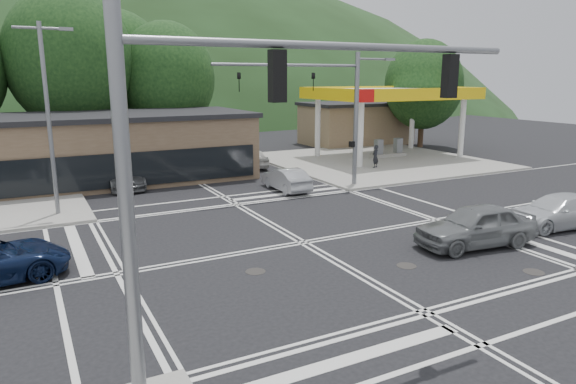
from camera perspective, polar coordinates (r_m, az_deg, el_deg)
name	(u,v)px	position (r m, az deg, el deg)	size (l,w,h in m)	color
ground	(303,243)	(20.93, 1.66, -5.65)	(120.00, 120.00, 0.00)	black
sidewalk_ne	(376,161)	(41.22, 9.73, 3.44)	(16.00, 16.00, 0.15)	gray
gas_station_canopy	(391,96)	(42.73, 11.33, 10.40)	(12.32, 8.34, 5.75)	silver
convenience_store	(356,125)	(51.93, 7.53, 7.43)	(10.00, 6.00, 3.80)	#846B4F
commercial_row	(54,153)	(34.67, -24.53, 3.96)	(24.00, 8.00, 4.00)	brown
hill_north	(75,111)	(107.96, -22.61, 8.27)	(252.00, 126.00, 140.00)	#1D3317
tree_n_b	(70,59)	(41.51, -23.08, 13.40)	(9.00, 9.00, 12.98)	#382619
tree_n_c	(167,78)	(42.69, -13.34, 12.26)	(7.60, 7.60, 10.87)	#382619
tree_n_e	(118,70)	(45.98, -18.38, 12.78)	(8.40, 8.40, 11.98)	#382619
tree_ne	(423,85)	(50.31, 14.82, 11.46)	(7.20, 7.20, 9.99)	#382619
streetlight_nw	(49,111)	(26.40, -25.01, 8.19)	(2.50, 0.25, 9.00)	slate
signal_mast_ne	(339,103)	(30.52, 5.65, 9.81)	(11.65, 0.30, 8.00)	slate
signal_mast_sw	(222,156)	(9.83, -7.39, 3.96)	(9.14, 0.28, 8.00)	slate
car_grey_center	(476,226)	(21.60, 20.12, -3.53)	(1.99, 4.94, 1.68)	slate
car_silver_east	(558,211)	(25.83, 27.84, -1.91)	(2.04, 5.01, 1.45)	silver
car_queue_a	(286,179)	(30.23, -0.19, 1.43)	(1.42, 4.08, 1.35)	#A4A6AB
car_queue_b	(249,158)	(38.06, -4.31, 3.84)	(1.75, 4.34, 1.48)	beige
car_northbound	(123,176)	(32.65, -17.86, 1.74)	(2.02, 4.97, 1.44)	#545759
pedestrian	(375,156)	(37.54, 9.68, 3.92)	(0.59, 0.39, 1.63)	black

